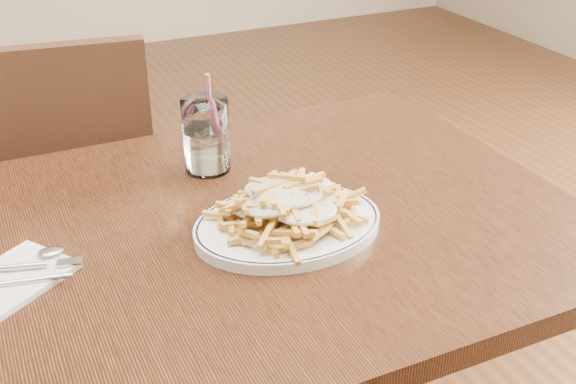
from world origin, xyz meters
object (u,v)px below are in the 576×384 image
table (216,269)px  water_glass (206,139)px  loaded_fries (288,200)px  fries_plate (288,225)px  chair_far (61,202)px

table → water_glass: (0.06, 0.21, 0.14)m
loaded_fries → water_glass: bearing=98.9°
fries_plate → water_glass: bearing=98.9°
table → loaded_fries: loaded_fries is taller
loaded_fries → water_glass: 0.26m
chair_far → loaded_fries: chair_far is taller
chair_far → water_glass: 0.55m
table → water_glass: bearing=72.7°
chair_far → water_glass: bearing=-60.4°
chair_far → fries_plate: (0.27, -0.67, 0.23)m
chair_far → loaded_fries: bearing=-67.9°
loaded_fries → water_glass: (-0.04, 0.26, 0.00)m
fries_plate → water_glass: water_glass is taller
loaded_fries → water_glass: water_glass is taller
chair_far → fries_plate: chair_far is taller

